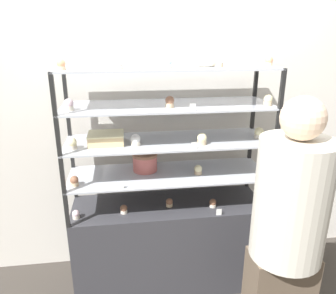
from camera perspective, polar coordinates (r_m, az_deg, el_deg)
The scene contains 36 objects.
ground_plane at distance 2.78m, azimuth 0.00°, elevation -22.08°, with size 20.00×20.00×0.00m, color #38332D.
back_wall at distance 2.50m, azimuth -1.15°, elevation 6.89°, with size 8.00×0.05×2.60m.
display_base at distance 2.57m, azimuth 0.00°, elevation -16.45°, with size 1.36×0.43×0.67m.
display_riser_lower at distance 2.28m, azimuth 0.00°, elevation -4.91°, with size 1.36×0.43×0.24m.
display_riser_middle at distance 2.20m, azimuth 0.00°, elevation 0.83°, with size 1.36×0.43×0.24m.
display_riser_upper at distance 2.13m, azimuth 0.00°, elevation 6.99°, with size 1.36×0.43×0.24m.
display_riser_top at distance 2.09m, azimuth 0.00°, elevation 13.46°, with size 1.36×0.43×0.24m.
layer_cake_centerpiece at distance 2.31m, azimuth -4.02°, elevation -2.57°, with size 0.18×0.18×0.13m.
sheet_cake_frosted at distance 2.15m, azimuth -10.72°, elevation 1.50°, with size 0.23×0.18×0.07m.
cupcake_0 at distance 2.29m, azimuth -15.74°, elevation -11.25°, with size 0.05×0.05×0.06m.
cupcake_1 at distance 2.29m, azimuth -7.71°, elevation -10.69°, with size 0.05×0.05×0.06m.
cupcake_2 at distance 2.35m, azimuth 0.24°, elevation -9.66°, with size 0.05×0.05×0.06m.
cupcake_3 at distance 2.36m, azimuth 7.82°, elevation -9.67°, with size 0.05×0.05×0.06m.
cupcake_4 at distance 2.45m, azimuth 15.33°, elevation -9.03°, with size 0.05×0.05×0.06m.
price_tag_0 at distance 2.27m, azimuth 8.87°, elevation -11.13°, with size 0.04×0.00×0.04m.
cupcake_5 at distance 2.17m, azimuth -15.99°, elevation -5.73°, with size 0.05×0.05×0.07m.
cupcake_6 at distance 2.26m, azimuth 5.26°, elevation -3.98°, with size 0.05×0.05×0.07m.
cupcake_7 at distance 2.34m, azimuth 15.68°, elevation -3.87°, with size 0.05×0.05×0.07m.
price_tag_1 at distance 2.07m, azimuth -8.24°, elevation -6.66°, with size 0.04×0.00×0.04m.
cupcake_8 at distance 2.10m, azimuth -16.42°, elevation 0.57°, with size 0.06×0.06×0.08m.
cupcake_9 at distance 2.09m, azimuth -5.67°, elevation 1.19°, with size 0.06×0.06×0.08m.
cupcake_10 at distance 2.11m, azimuth 5.93°, elevation 1.39°, with size 0.06×0.06×0.08m.
cupcake_11 at distance 2.31m, azimuth 15.55°, elevation 2.35°, with size 0.06×0.06×0.08m.
price_tag_2 at distance 2.03m, azimuth 4.58°, elevation 0.22°, with size 0.04×0.00×0.04m.
cupcake_12 at distance 2.05m, azimuth -16.89°, elevation 7.05°, with size 0.06×0.06×0.07m.
cupcake_13 at distance 2.04m, azimuth 0.21°, elevation 7.86°, with size 0.06×0.06×0.07m.
cupcake_14 at distance 2.19m, azimuth 17.02°, elevation 7.80°, with size 0.06×0.06×0.07m.
price_tag_3 at distance 1.96m, azimuth 4.33°, elevation 6.89°, with size 0.04×0.00×0.04m.
cupcake_15 at distance 1.98m, azimuth -18.08°, elevation 13.42°, with size 0.05×0.05×0.06m.
cupcake_16 at distance 1.95m, azimuth -8.55°, elevation 14.06°, with size 0.05×0.05×0.06m.
cupcake_17 at distance 2.01m, azimuth 0.01°, elevation 14.43°, with size 0.05×0.05×0.06m.
cupcake_18 at distance 2.08m, azimuth 8.97°, elevation 14.35°, with size 0.05×0.05×0.06m.
cupcake_19 at distance 2.22m, azimuth 17.18°, elevation 14.07°, with size 0.05×0.05×0.06m.
price_tag_4 at distance 1.88m, azimuth -11.92°, elevation 13.49°, with size 0.04×0.00×0.04m.
donut_glazed at distance 2.12m, azimuth 6.66°, elevation 14.29°, with size 0.12×0.12×0.04m.
customer_figure at distance 1.86m, azimuth 19.91°, elevation -14.41°, with size 0.37×0.37×1.57m.
Camera 1 is at (-0.29, -2.06, 1.84)m, focal length 35.00 mm.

